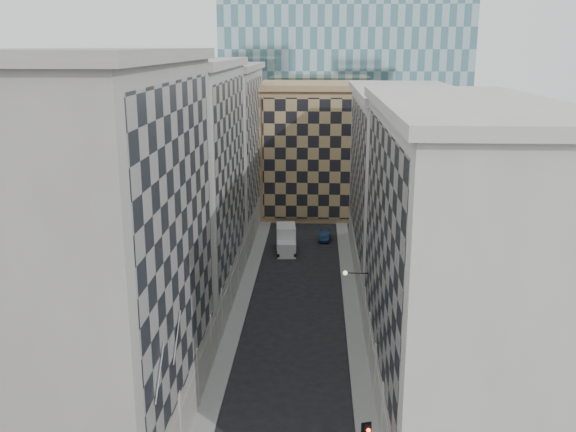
% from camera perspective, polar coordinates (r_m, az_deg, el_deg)
% --- Properties ---
extents(sidewalk_west, '(1.50, 100.00, 0.15)m').
position_cam_1_polar(sidewalk_west, '(60.08, -4.40, -8.46)').
color(sidewalk_west, gray).
rests_on(sidewalk_west, ground).
extents(sidewalk_east, '(1.50, 100.00, 0.15)m').
position_cam_1_polar(sidewalk_east, '(59.74, 5.76, -8.63)').
color(sidewalk_east, gray).
rests_on(sidewalk_east, ground).
extents(bldg_left_a, '(10.80, 22.80, 23.70)m').
position_cam_1_polar(bldg_left_a, '(39.79, -16.20, -3.30)').
color(bldg_left_a, gray).
rests_on(bldg_left_a, ground).
extents(bldg_left_b, '(10.80, 22.80, 22.70)m').
position_cam_1_polar(bldg_left_b, '(60.42, -9.58, 2.72)').
color(bldg_left_b, '#9A968F').
rests_on(bldg_left_b, ground).
extents(bldg_left_c, '(10.80, 22.80, 21.70)m').
position_cam_1_polar(bldg_left_c, '(81.77, -6.35, 5.64)').
color(bldg_left_c, gray).
rests_on(bldg_left_c, ground).
extents(bldg_right_a, '(10.80, 26.80, 20.70)m').
position_cam_1_polar(bldg_right_a, '(42.89, 14.68, -3.99)').
color(bldg_right_a, '#B6B1A7').
rests_on(bldg_right_a, ground).
extents(bldg_right_b, '(10.80, 28.80, 19.70)m').
position_cam_1_polar(bldg_right_b, '(68.75, 10.18, 2.91)').
color(bldg_right_b, '#B6B1A7').
rests_on(bldg_right_b, ground).
extents(tan_block, '(16.80, 14.80, 18.80)m').
position_cam_1_polar(tan_block, '(93.72, 2.76, 6.03)').
color(tan_block, '#A37D56').
rests_on(tan_block, ground).
extents(church_tower, '(7.20, 7.20, 51.50)m').
position_cam_1_polar(church_tower, '(106.77, 1.77, 16.55)').
color(church_tower, '#2A2521').
rests_on(church_tower, ground).
extents(flagpoles_left, '(0.10, 6.33, 2.33)m').
position_cam_1_polar(flagpoles_left, '(35.43, -10.55, -11.95)').
color(flagpoles_left, gray).
rests_on(flagpoles_left, ground).
extents(bracket_lamp, '(1.98, 0.36, 0.36)m').
position_cam_1_polar(bracket_lamp, '(51.86, 5.30, -5.06)').
color(bracket_lamp, black).
rests_on(bracket_lamp, ground).
extents(box_truck, '(2.64, 5.67, 3.03)m').
position_cam_1_polar(box_truck, '(76.61, -0.16, -2.21)').
color(box_truck, silver).
rests_on(box_truck, ground).
extents(dark_car, '(1.58, 3.79, 1.22)m').
position_cam_1_polar(dark_car, '(81.34, 3.29, -1.73)').
color(dark_car, '#10203C').
rests_on(dark_car, ground).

